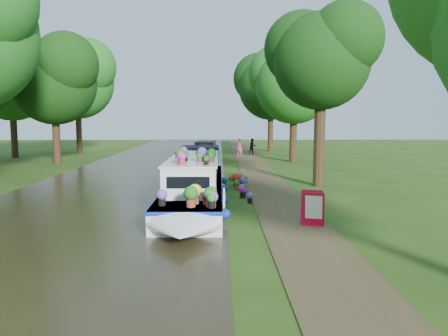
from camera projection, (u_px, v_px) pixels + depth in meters
The scene contains 15 objects.
ground at pixel (248, 197), 19.21m from camera, with size 100.00×100.00×0.00m, color #234010.
canal_water at pixel (111, 197), 19.15m from camera, with size 10.00×100.00×0.02m, color black.
towpath at pixel (275, 196), 19.22m from camera, with size 2.20×100.00×0.03m, color #41361E.
plant_boat at pixel (194, 183), 17.60m from camera, with size 2.29×13.52×2.27m.
tree_near_overhang at pixel (321, 54), 21.54m from camera, with size 5.52×5.28×8.99m.
tree_near_mid at pixel (294, 79), 33.50m from camera, with size 6.90×6.60×9.40m.
tree_near_far at pixel (271, 82), 44.36m from camera, with size 7.59×7.26×10.30m.
tree_far_c at pixel (54, 76), 32.32m from camera, with size 7.13×6.82×9.59m.
tree_far_d at pixel (77, 77), 42.15m from camera, with size 8.05×7.70×10.85m.
tree_far_h at pixel (11, 74), 37.17m from camera, with size 7.82×7.48×10.49m.
second_boat at pixel (206, 150), 38.84m from camera, with size 2.36×7.17×1.37m.
sandwich_board at pixel (313, 210), 13.96m from camera, with size 0.74×0.72×1.10m.
pedestrian_pink at pixel (240, 147), 38.96m from camera, with size 0.57×0.38×1.58m, color #D25672.
pedestrian_dark at pixel (253, 146), 41.31m from camera, with size 0.72×0.56×1.48m, color black.
verge_plant at pixel (231, 177), 24.15m from camera, with size 0.34×0.30×0.38m, color #245D1C.
Camera 1 is at (-1.23, -18.93, 3.46)m, focal length 35.00 mm.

